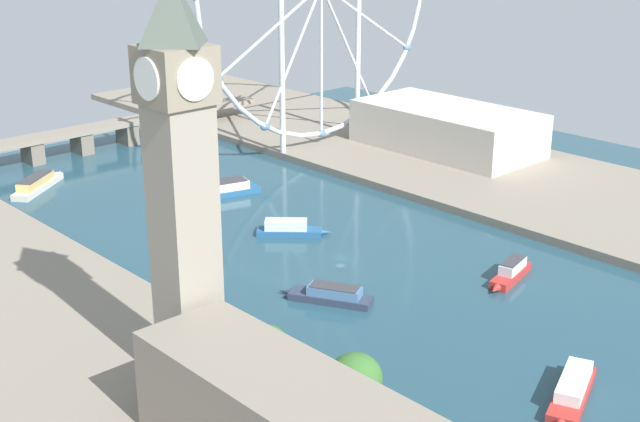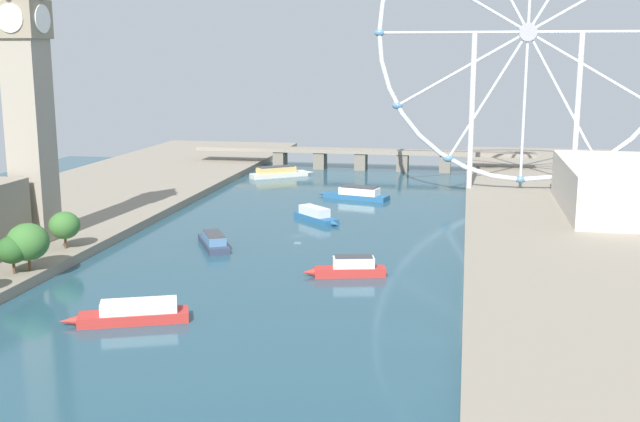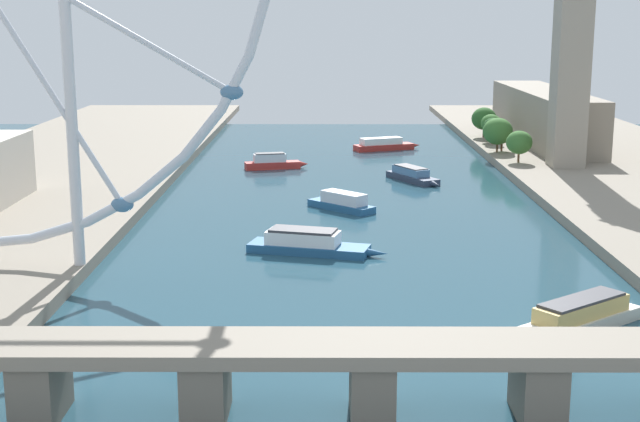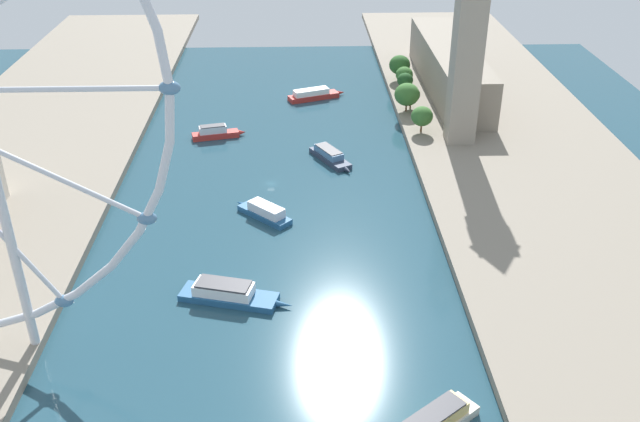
# 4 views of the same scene
# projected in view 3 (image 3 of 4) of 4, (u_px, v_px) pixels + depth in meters

# --- Properties ---
(ground_plane) EXTENTS (374.75, 374.75, 0.00)m
(ground_plane) POSITION_uv_depth(u_px,v_px,m) (344.00, 192.00, 284.45)
(ground_plane) COLOR #234756
(riverbank_right) EXTENTS (90.00, 520.00, 3.00)m
(riverbank_right) POSITION_uv_depth(u_px,v_px,m) (24.00, 188.00, 284.48)
(riverbank_right) COLOR gray
(riverbank_right) RESTS_ON ground_plane
(clock_tower) EXTENTS (14.07, 14.07, 89.94)m
(clock_tower) POSITION_uv_depth(u_px,v_px,m) (573.00, 32.00, 305.82)
(clock_tower) COLOR gray
(clock_tower) RESTS_ON riverbank_left
(parliament_block) EXTENTS (22.00, 115.53, 21.81)m
(parliament_block) POSITION_uv_depth(u_px,v_px,m) (544.00, 116.00, 377.68)
(parliament_block) COLOR gray
(parliament_block) RESTS_ON riverbank_left
(tree_row_embankment) EXTENTS (13.88, 80.66, 13.46)m
(tree_row_embankment) POSITION_uv_depth(u_px,v_px,m) (496.00, 128.00, 360.28)
(tree_row_embankment) COLOR #513823
(tree_row_embankment) RESTS_ON riverbank_left
(river_bridge) EXTENTS (186.75, 12.08, 11.15)m
(river_bridge) POSITION_uv_depth(u_px,v_px,m) (372.00, 364.00, 122.57)
(river_bridge) COLOR gray
(river_bridge) RESTS_ON ground_plane
(tour_boat_0) EXTENTS (20.93, 20.55, 5.28)m
(tour_boat_0) POSITION_uv_depth(u_px,v_px,m) (341.00, 202.00, 258.28)
(tour_boat_0) COLOR #235684
(tour_boat_0) RESTS_ON ground_plane
(tour_boat_1) EXTENTS (23.86, 9.67, 5.91)m
(tour_boat_1) POSITION_uv_depth(u_px,v_px,m) (273.00, 162.00, 328.84)
(tour_boat_1) COLOR #B22D28
(tour_boat_1) RESTS_ON ground_plane
(tour_boat_2) EXTENTS (16.92, 26.11, 4.91)m
(tour_boat_2) POSITION_uv_depth(u_px,v_px,m) (412.00, 175.00, 303.90)
(tour_boat_2) COLOR #2D384C
(tour_boat_2) RESTS_ON ground_plane
(tour_boat_3) EXTENTS (29.37, 15.46, 5.25)m
(tour_boat_3) POSITION_uv_depth(u_px,v_px,m) (384.00, 145.00, 375.58)
(tour_boat_3) COLOR #B22D28
(tour_boat_3) RESTS_ON ground_plane
(tour_boat_4) EXTENTS (33.56, 15.34, 5.69)m
(tour_boat_4) POSITION_uv_depth(u_px,v_px,m) (308.00, 243.00, 210.94)
(tour_boat_4) COLOR #235684
(tour_boat_4) RESTS_ON ground_plane
(tour_boat_5) EXTENTS (30.99, 25.27, 5.79)m
(tour_boat_5) POSITION_uv_depth(u_px,v_px,m) (576.00, 318.00, 157.93)
(tour_boat_5) COLOR beige
(tour_boat_5) RESTS_ON ground_plane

